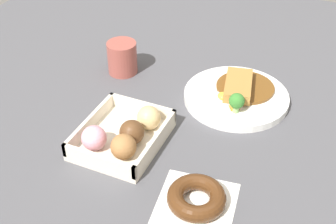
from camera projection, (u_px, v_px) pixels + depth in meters
ground_plane at (185, 119)px, 0.99m from camera, size 1.60×1.60×0.00m
curry_plate at (237, 95)px, 1.04m from camera, size 0.25×0.25×0.07m
donut_box at (124, 135)px, 0.91m from camera, size 0.20×0.16×0.06m
chocolate_ring_donut at (197, 198)px, 0.79m from camera, size 0.16×0.16×0.03m
coffee_mug at (122, 58)px, 1.13m from camera, size 0.08×0.08×0.08m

